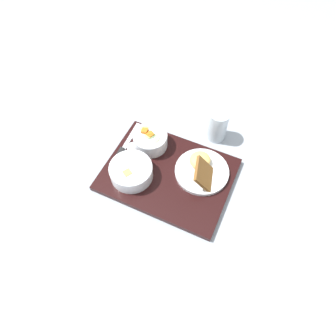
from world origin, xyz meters
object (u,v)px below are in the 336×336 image
(bowl_soup, at_px, (131,171))
(spoon, at_px, (129,152))
(glass_water, at_px, (217,127))
(bowl_salad, at_px, (150,139))
(plate_main, at_px, (202,169))
(knife, at_px, (121,151))

(bowl_soup, distance_m, spoon, 0.09)
(bowl_soup, xyz_separation_m, spoon, (-0.05, 0.08, -0.02))
(glass_water, bearing_deg, bowl_salad, -144.43)
(bowl_salad, bearing_deg, glass_water, 35.57)
(plate_main, xyz_separation_m, knife, (-0.28, -0.03, -0.01))
(bowl_soup, distance_m, knife, 0.10)
(bowl_salad, bearing_deg, knife, -140.16)
(bowl_salad, distance_m, glass_water, 0.24)
(bowl_salad, xyz_separation_m, bowl_soup, (-0.01, -0.14, -0.00))
(bowl_soup, relative_size, spoon, 0.98)
(plate_main, height_order, glass_water, glass_water)
(bowl_salad, distance_m, plate_main, 0.20)
(bowl_salad, distance_m, bowl_soup, 0.14)
(knife, bearing_deg, spoon, -75.07)
(bowl_soup, bearing_deg, plate_main, 25.99)
(bowl_soup, relative_size, plate_main, 0.78)
(plate_main, bearing_deg, bowl_salad, 169.43)
(glass_water, bearing_deg, bowl_soup, -125.94)
(bowl_soup, height_order, plate_main, plate_main)
(plate_main, relative_size, glass_water, 1.51)
(knife, relative_size, glass_water, 1.68)
(knife, relative_size, spoon, 1.40)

